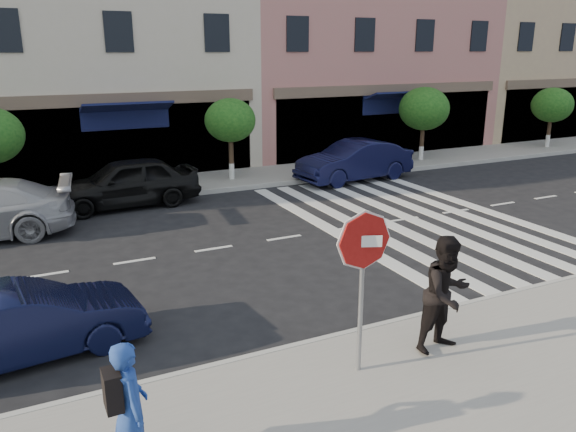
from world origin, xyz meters
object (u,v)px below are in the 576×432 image
at_px(walker, 447,294).
at_px(car_near_mid, 25,323).
at_px(stop_sign, 363,257).
at_px(car_far_right, 354,161).
at_px(photographer, 131,407).
at_px(car_far_mid, 126,183).

distance_m(walker, car_near_mid, 6.88).
relative_size(stop_sign, car_far_right, 0.55).
xyz_separation_m(stop_sign, car_near_mid, (-4.59, 2.92, -1.40)).
relative_size(car_near_mid, car_far_right, 0.81).
distance_m(photographer, car_far_right, 16.41).
bearing_deg(car_far_mid, walker, 11.27).
bearing_deg(stop_sign, walker, 21.27).
bearing_deg(car_far_mid, car_near_mid, -23.00).
relative_size(car_near_mid, car_far_mid, 0.81).
relative_size(photographer, walker, 0.85).
height_order(stop_sign, car_far_right, stop_sign).
bearing_deg(car_far_mid, photographer, -12.86).
height_order(photographer, car_near_mid, photographer).
height_order(car_far_mid, car_far_right, car_far_mid).
bearing_deg(stop_sign, car_near_mid, 170.04).
xyz_separation_m(stop_sign, car_far_right, (7.26, 11.72, -1.25)).
xyz_separation_m(walker, car_far_mid, (-3.00, 11.75, -0.34)).
height_order(photographer, car_far_mid, photographer).
bearing_deg(car_near_mid, walker, -122.27).
bearing_deg(walker, car_far_mid, 96.82).
xyz_separation_m(photographer, walker, (5.14, 0.61, 0.15)).
xyz_separation_m(photographer, car_far_mid, (2.14, 12.36, -0.19)).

